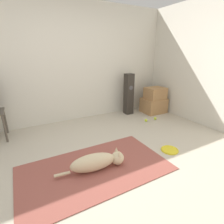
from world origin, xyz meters
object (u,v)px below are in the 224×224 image
object	(u,v)px
dog	(98,162)
floor_speaker	(129,94)
cardboard_box_upper	(155,93)
tennis_ball_by_boxes	(155,118)
frisbee	(170,150)
tennis_ball_near_speaker	(146,120)
cardboard_box_lower	(154,105)

from	to	relation	value
dog	floor_speaker	world-z (taller)	floor_speaker
cardboard_box_upper	floor_speaker	world-z (taller)	floor_speaker
dog	floor_speaker	distance (m)	2.43
cardboard_box_upper	tennis_ball_by_boxes	size ratio (longest dim) A/B	7.24
frisbee	tennis_ball_near_speaker	size ratio (longest dim) A/B	4.15
dog	cardboard_box_lower	world-z (taller)	cardboard_box_lower
dog	tennis_ball_by_boxes	xyz separation A→B (m)	(1.95, 1.04, -0.09)
frisbee	floor_speaker	world-z (taller)	floor_speaker
cardboard_box_lower	tennis_ball_near_speaker	bearing A→B (deg)	-143.67
floor_speaker	tennis_ball_near_speaker	xyz separation A→B (m)	(0.03, -0.69, -0.48)
frisbee	tennis_ball_by_boxes	bearing A→B (deg)	57.69
tennis_ball_by_boxes	tennis_ball_near_speaker	world-z (taller)	same
tennis_ball_by_boxes	dog	bearing A→B (deg)	-151.99
floor_speaker	tennis_ball_by_boxes	bearing A→B (deg)	-66.58
cardboard_box_lower	tennis_ball_by_boxes	world-z (taller)	cardboard_box_lower
frisbee	dog	bearing A→B (deg)	174.41
cardboard_box_lower	tennis_ball_by_boxes	distance (m)	0.59
cardboard_box_upper	tennis_ball_near_speaker	distance (m)	0.89
cardboard_box_lower	dog	bearing A→B (deg)	-146.92
tennis_ball_by_boxes	frisbee	bearing A→B (deg)	-122.31
floor_speaker	frisbee	bearing A→B (deg)	-103.17
frisbee	floor_speaker	bearing A→B (deg)	76.83
dog	cardboard_box_upper	size ratio (longest dim) A/B	1.97
cardboard_box_upper	tennis_ball_by_boxes	bearing A→B (deg)	-128.62
frisbee	tennis_ball_near_speaker	distance (m)	1.26
dog	cardboard_box_lower	distance (m)	2.74
cardboard_box_upper	cardboard_box_lower	bearing A→B (deg)	126.05
cardboard_box_upper	dog	bearing A→B (deg)	-147.33
dog	tennis_ball_by_boxes	distance (m)	2.22
cardboard_box_upper	floor_speaker	distance (m)	0.70
dog	floor_speaker	xyz separation A→B (m)	(1.65, 1.73, 0.38)
frisbee	cardboard_box_upper	distance (m)	1.99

